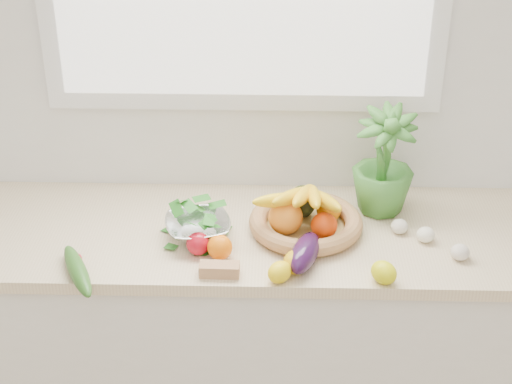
{
  "coord_description": "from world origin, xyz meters",
  "views": [
    {
      "loc": [
        0.11,
        -0.19,
        2.23
      ],
      "look_at": [
        0.05,
        1.93,
        1.05
      ],
      "focal_mm": 55.0,
      "sensor_mm": 36.0,
      "label": 1
    }
  ],
  "objects_px": {
    "apple": "(198,244)",
    "fruit_basket": "(305,217)",
    "eggplant": "(305,253)",
    "colander_with_spinach": "(198,223)",
    "potted_herb": "(384,161)",
    "cucumber": "(78,270)"
  },
  "relations": [
    {
      "from": "eggplant",
      "to": "potted_herb",
      "type": "height_order",
      "value": "potted_herb"
    },
    {
      "from": "eggplant",
      "to": "fruit_basket",
      "type": "relative_size",
      "value": 0.45
    },
    {
      "from": "cucumber",
      "to": "fruit_basket",
      "type": "bearing_deg",
      "value": 22.65
    },
    {
      "from": "colander_with_spinach",
      "to": "eggplant",
      "type": "bearing_deg",
      "value": -22.31
    },
    {
      "from": "apple",
      "to": "colander_with_spinach",
      "type": "xyz_separation_m",
      "value": [
        -0.01,
        0.09,
        0.02
      ]
    },
    {
      "from": "potted_herb",
      "to": "colander_with_spinach",
      "type": "xyz_separation_m",
      "value": [
        -0.59,
        -0.19,
        -0.13
      ]
    },
    {
      "from": "apple",
      "to": "fruit_basket",
      "type": "xyz_separation_m",
      "value": [
        0.33,
        0.14,
        0.02
      ]
    },
    {
      "from": "potted_herb",
      "to": "fruit_basket",
      "type": "height_order",
      "value": "potted_herb"
    },
    {
      "from": "eggplant",
      "to": "cucumber",
      "type": "relative_size",
      "value": 0.73
    },
    {
      "from": "apple",
      "to": "potted_herb",
      "type": "relative_size",
      "value": 0.2
    },
    {
      "from": "colander_with_spinach",
      "to": "potted_herb",
      "type": "bearing_deg",
      "value": 17.58
    },
    {
      "from": "potted_herb",
      "to": "fruit_basket",
      "type": "bearing_deg",
      "value": -152.25
    },
    {
      "from": "eggplant",
      "to": "colander_with_spinach",
      "type": "xyz_separation_m",
      "value": [
        -0.33,
        0.14,
        0.01
      ]
    },
    {
      "from": "potted_herb",
      "to": "fruit_basket",
      "type": "distance_m",
      "value": 0.32
    },
    {
      "from": "cucumber",
      "to": "fruit_basket",
      "type": "xyz_separation_m",
      "value": [
        0.67,
        0.28,
        0.03
      ]
    },
    {
      "from": "apple",
      "to": "eggplant",
      "type": "bearing_deg",
      "value": -8.41
    },
    {
      "from": "fruit_basket",
      "to": "cucumber",
      "type": "bearing_deg",
      "value": -157.35
    },
    {
      "from": "apple",
      "to": "fruit_basket",
      "type": "relative_size",
      "value": 0.16
    },
    {
      "from": "cucumber",
      "to": "potted_herb",
      "type": "xyz_separation_m",
      "value": [
        0.92,
        0.41,
        0.16
      ]
    },
    {
      "from": "colander_with_spinach",
      "to": "apple",
      "type": "bearing_deg",
      "value": -84.61
    },
    {
      "from": "apple",
      "to": "colander_with_spinach",
      "type": "height_order",
      "value": "colander_with_spinach"
    },
    {
      "from": "eggplant",
      "to": "potted_herb",
      "type": "distance_m",
      "value": 0.44
    }
  ]
}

